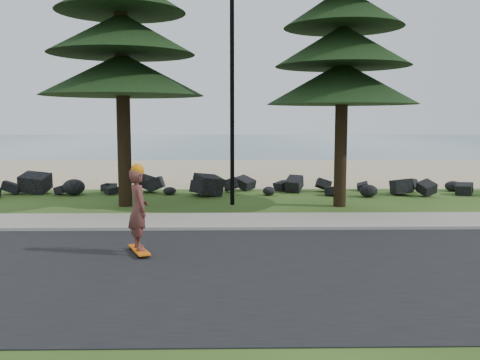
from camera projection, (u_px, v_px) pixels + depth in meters
The scene contains 9 objects.
ground at pixel (233, 223), 14.59m from camera, with size 160.00×160.00×0.00m, color #2A4716.
road at pixel (234, 269), 10.12m from camera, with size 160.00×7.00×0.02m, color black.
kerb at pixel (233, 228), 13.69m from camera, with size 160.00×0.20×0.10m, color #A49C93.
sidewalk at pixel (233, 221), 14.78m from camera, with size 160.00×2.00×0.08m, color gray.
beach_sand at pixel (232, 171), 28.99m from camera, with size 160.00×15.00×0.01m, color tan.
ocean at pixel (231, 142), 65.24m from camera, with size 160.00×58.00×0.01m, color #3D6776.
seawall_boulders at pixel (232, 194), 20.15m from camera, with size 60.00×2.40×1.10m, color black, non-canonical shape.
lamp_post at pixel (232, 79), 17.29m from camera, with size 0.25×0.14×8.14m.
skateboarder at pixel (138, 210), 11.15m from camera, with size 0.63×1.04×1.91m.
Camera 1 is at (-0.06, -14.36, 2.86)m, focal length 40.00 mm.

